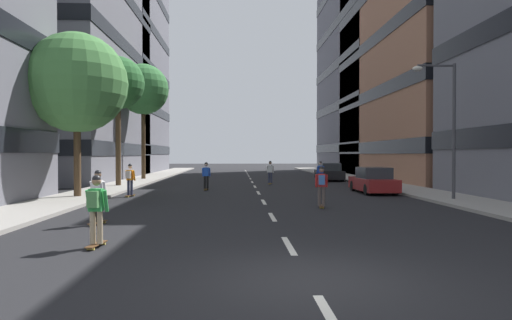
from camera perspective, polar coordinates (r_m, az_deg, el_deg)
The scene contains 21 objects.
ground_plane at distance 32.67m, azimuth -0.28°, elevation -3.26°, with size 147.97×147.97×0.00m, color black.
sidewalk_left at distance 36.64m, azimuth -15.47°, elevation -2.74°, with size 3.07×67.82×0.14m, color #9E9991.
sidewalk_right at distance 37.31m, azimuth 14.23°, elevation -2.67°, with size 3.07×67.82×0.14m, color #9E9991.
lane_markings at distance 33.51m, azimuth -0.34°, elevation -3.15°, with size 0.16×57.20×0.01m.
building_left_mid at distance 45.36m, azimuth -27.40°, elevation 15.19°, with size 17.46×20.37×27.14m.
building_left_far at distance 60.31m, azimuth -21.14°, elevation 16.72°, with size 17.46×18.14×37.66m.
building_right_mid at distance 46.13m, azimuth 25.23°, elevation 12.96°, with size 17.46×23.93×24.00m.
building_right_far at distance 59.81m, azimuth 18.35°, elevation 10.94°, with size 17.46×23.24×25.62m.
parked_car_near at distance 38.52m, azimuth 9.48°, elevation -1.61°, with size 1.82×4.40×1.52m.
parked_car_mid at distance 26.72m, azimuth 14.97°, elevation -2.67°, with size 1.82×4.40×1.52m.
street_tree_near at distance 24.60m, azimuth -22.23°, elevation 9.23°, with size 5.09×5.09×8.36m.
street_tree_mid at distance 40.25m, azimuth -14.43°, elevation 8.83°, with size 4.43×4.43×10.07m.
street_tree_far at distance 32.18m, azimuth -17.48°, elevation 9.44°, with size 3.61×3.61×8.90m.
streetlamp_right at distance 23.09m, azimuth 23.50°, elevation 5.29°, with size 2.13×0.30×6.50m.
skater_0 at distance 24.50m, azimuth -16.06°, elevation -2.25°, with size 0.57×0.92×1.78m.
skater_1 at distance 28.14m, azimuth -6.49°, elevation -1.90°, with size 0.55×0.91×1.78m.
skater_2 at distance 11.46m, azimuth -20.07°, elevation -5.66°, with size 0.55×0.92×1.78m.
skater_3 at distance 32.55m, azimuth 8.37°, elevation -1.54°, with size 0.55×0.92×1.78m.
skater_4 at distance 15.13m, azimuth -19.85°, elevation -4.22°, with size 0.57×0.92×1.78m.
skater_5 at distance 18.96m, azimuth 8.50°, elevation -3.10°, with size 0.56×0.92×1.78m.
skater_6 at distance 33.53m, azimuth 1.86°, elevation -1.47°, with size 0.57×0.92×1.78m.
Camera 1 is at (-1.32, -7.91, 2.29)m, focal length 30.82 mm.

